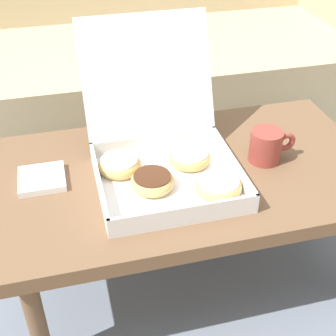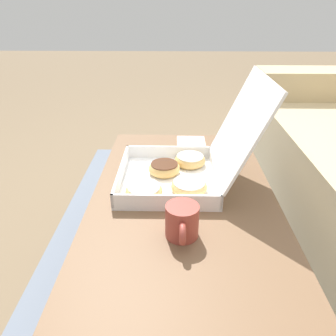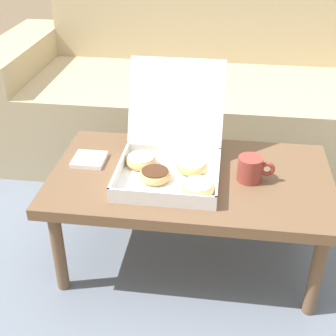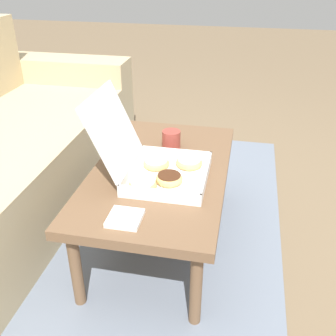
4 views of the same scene
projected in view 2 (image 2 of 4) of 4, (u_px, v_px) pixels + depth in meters
ground_plane at (206, 284)px, 1.20m from camera, size 12.00×12.00×0.00m
area_rug at (289, 284)px, 1.20m from camera, size 2.34×1.90×0.01m
coffee_table at (183, 204)px, 1.04m from camera, size 0.99×0.57×0.39m
pastry_box at (184, 167)px, 1.06m from camera, size 0.35×0.45×0.35m
coffee_mug at (182, 222)px, 0.82m from camera, size 0.13×0.09×0.09m
napkin_stack at (191, 143)px, 1.36m from camera, size 0.12×0.12×0.02m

